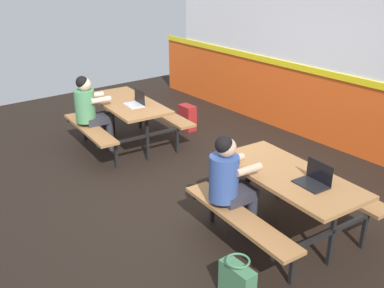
{
  "coord_description": "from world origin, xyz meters",
  "views": [
    {
      "loc": [
        4.18,
        -3.18,
        2.8
      ],
      "look_at": [
        0.0,
        0.09,
        0.55
      ],
      "focal_mm": 41.4,
      "sensor_mm": 36.0,
      "label": 1
    }
  ],
  "objects_px": {
    "backpack_dark": "(188,118)",
    "laptop_silver": "(136,102)",
    "student_nearer": "(90,108)",
    "laptop_dark": "(314,180)",
    "picnic_table_right": "(287,188)",
    "student_further": "(230,180)",
    "tote_bag_bright": "(237,282)",
    "picnic_table_left": "(128,112)"
  },
  "relations": [
    {
      "from": "picnic_table_right",
      "to": "backpack_dark",
      "type": "bearing_deg",
      "value": 160.67
    },
    {
      "from": "student_nearer",
      "to": "laptop_silver",
      "type": "height_order",
      "value": "student_nearer"
    },
    {
      "from": "picnic_table_left",
      "to": "laptop_silver",
      "type": "relative_size",
      "value": 4.97
    },
    {
      "from": "picnic_table_left",
      "to": "laptop_silver",
      "type": "bearing_deg",
      "value": 4.66
    },
    {
      "from": "tote_bag_bright",
      "to": "student_further",
      "type": "bearing_deg",
      "value": 142.43
    },
    {
      "from": "picnic_table_right",
      "to": "laptop_dark",
      "type": "height_order",
      "value": "laptop_dark"
    },
    {
      "from": "laptop_dark",
      "to": "tote_bag_bright",
      "type": "height_order",
      "value": "laptop_dark"
    },
    {
      "from": "picnic_table_right",
      "to": "student_further",
      "type": "xyz_separation_m",
      "value": [
        -0.32,
        -0.53,
        0.14
      ]
    },
    {
      "from": "student_nearer",
      "to": "tote_bag_bright",
      "type": "relative_size",
      "value": 2.81
    },
    {
      "from": "student_nearer",
      "to": "student_further",
      "type": "height_order",
      "value": "same"
    },
    {
      "from": "student_nearer",
      "to": "student_further",
      "type": "bearing_deg",
      "value": 1.51
    },
    {
      "from": "backpack_dark",
      "to": "student_nearer",
      "type": "bearing_deg",
      "value": -95.19
    },
    {
      "from": "backpack_dark",
      "to": "tote_bag_bright",
      "type": "distance_m",
      "value": 4.22
    },
    {
      "from": "picnic_table_right",
      "to": "laptop_silver",
      "type": "height_order",
      "value": "laptop_silver"
    },
    {
      "from": "student_further",
      "to": "laptop_dark",
      "type": "bearing_deg",
      "value": 41.15
    },
    {
      "from": "laptop_silver",
      "to": "backpack_dark",
      "type": "distance_m",
      "value": 1.31
    },
    {
      "from": "laptop_silver",
      "to": "picnic_table_right",
      "type": "bearing_deg",
      "value": 0.94
    },
    {
      "from": "student_nearer",
      "to": "tote_bag_bright",
      "type": "height_order",
      "value": "student_nearer"
    },
    {
      "from": "picnic_table_right",
      "to": "student_nearer",
      "type": "distance_m",
      "value": 3.39
    },
    {
      "from": "student_nearer",
      "to": "student_further",
      "type": "distance_m",
      "value": 3.01
    },
    {
      "from": "picnic_table_left",
      "to": "laptop_silver",
      "type": "distance_m",
      "value": 0.31
    },
    {
      "from": "laptop_silver",
      "to": "laptop_dark",
      "type": "xyz_separation_m",
      "value": [
        3.24,
        0.06,
        0.0
      ]
    },
    {
      "from": "student_further",
      "to": "laptop_dark",
      "type": "height_order",
      "value": "student_further"
    },
    {
      "from": "student_further",
      "to": "laptop_silver",
      "type": "distance_m",
      "value": 2.67
    },
    {
      "from": "picnic_table_right",
      "to": "backpack_dark",
      "type": "relative_size",
      "value": 3.82
    },
    {
      "from": "tote_bag_bright",
      "to": "picnic_table_right",
      "type": "bearing_deg",
      "value": 111.09
    },
    {
      "from": "student_nearer",
      "to": "picnic_table_left",
      "type": "bearing_deg",
      "value": 72.91
    },
    {
      "from": "laptop_silver",
      "to": "backpack_dark",
      "type": "height_order",
      "value": "laptop_silver"
    },
    {
      "from": "picnic_table_right",
      "to": "tote_bag_bright",
      "type": "relative_size",
      "value": 3.9
    },
    {
      "from": "picnic_table_left",
      "to": "student_further",
      "type": "xyz_separation_m",
      "value": [
        2.85,
        -0.46,
        0.14
      ]
    },
    {
      "from": "laptop_silver",
      "to": "tote_bag_bright",
      "type": "height_order",
      "value": "laptop_silver"
    },
    {
      "from": "laptop_silver",
      "to": "tote_bag_bright",
      "type": "relative_size",
      "value": 0.79
    },
    {
      "from": "picnic_table_left",
      "to": "picnic_table_right",
      "type": "height_order",
      "value": "same"
    },
    {
      "from": "picnic_table_right",
      "to": "backpack_dark",
      "type": "xyz_separation_m",
      "value": [
        -3.17,
        1.11,
        -0.36
      ]
    },
    {
      "from": "laptop_dark",
      "to": "tote_bag_bright",
      "type": "bearing_deg",
      "value": -83.9
    },
    {
      "from": "student_further",
      "to": "laptop_dark",
      "type": "relative_size",
      "value": 3.57
    },
    {
      "from": "student_nearer",
      "to": "laptop_dark",
      "type": "height_order",
      "value": "student_nearer"
    },
    {
      "from": "picnic_table_left",
      "to": "picnic_table_right",
      "type": "bearing_deg",
      "value": 1.21
    },
    {
      "from": "laptop_dark",
      "to": "tote_bag_bright",
      "type": "distance_m",
      "value": 1.27
    },
    {
      "from": "student_further",
      "to": "laptop_silver",
      "type": "xyz_separation_m",
      "value": [
        -2.62,
        0.48,
        0.08
      ]
    },
    {
      "from": "backpack_dark",
      "to": "laptop_silver",
      "type": "bearing_deg",
      "value": -78.61
    },
    {
      "from": "picnic_table_right",
      "to": "student_further",
      "type": "bearing_deg",
      "value": -120.66
    }
  ]
}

